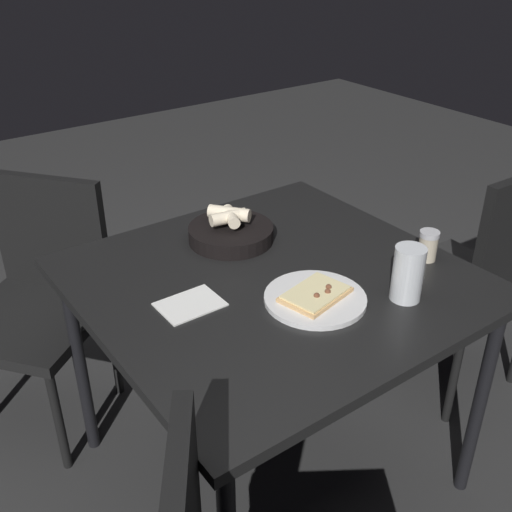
{
  "coord_description": "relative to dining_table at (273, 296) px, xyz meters",
  "views": [
    {
      "loc": [
        -0.88,
        -1.13,
        1.6
      ],
      "look_at": [
        0.01,
        0.1,
        0.75
      ],
      "focal_mm": 42.41,
      "sensor_mm": 36.0,
      "label": 1
    }
  ],
  "objects": [
    {
      "name": "dining_table",
      "position": [
        0.0,
        0.0,
        0.0
      ],
      "size": [
        1.01,
        0.98,
        0.74
      ],
      "color": "black",
      "rests_on": "ground"
    },
    {
      "name": "napkin",
      "position": [
        -0.26,
        0.01,
        0.07
      ],
      "size": [
        0.16,
        0.12,
        0.0
      ],
      "color": "white",
      "rests_on": "dining_table"
    },
    {
      "name": "pizza_plate",
      "position": [
        0.01,
        -0.16,
        0.07
      ],
      "size": [
        0.27,
        0.27,
        0.04
      ],
      "color": "silver",
      "rests_on": "dining_table"
    },
    {
      "name": "beer_glass",
      "position": [
        0.21,
        -0.29,
        0.13
      ],
      "size": [
        0.08,
        0.08,
        0.15
      ],
      "color": "silver",
      "rests_on": "dining_table"
    },
    {
      "name": "pepper_shaker",
      "position": [
        0.42,
        -0.18,
        0.1
      ],
      "size": [
        0.06,
        0.06,
        0.09
      ],
      "color": "#BFB299",
      "rests_on": "dining_table"
    },
    {
      "name": "chair_far",
      "position": [
        0.84,
        -0.11,
        -0.15
      ],
      "size": [
        0.45,
        0.45,
        0.92
      ],
      "color": "black",
      "rests_on": "ground"
    },
    {
      "name": "bread_basket",
      "position": [
        0.03,
        0.25,
        0.1
      ],
      "size": [
        0.26,
        0.26,
        0.1
      ],
      "color": "black",
      "rests_on": "dining_table"
    },
    {
      "name": "ground",
      "position": [
        0.0,
        0.0,
        -0.67
      ],
      "size": [
        8.0,
        8.0,
        0.0
      ],
      "primitive_type": "plane",
      "color": "#2D2D2D"
    },
    {
      "name": "chair_spare",
      "position": [
        -0.46,
        0.71,
        -0.18
      ],
      "size": [
        0.62,
        0.62,
        0.87
      ],
      "color": "black",
      "rests_on": "ground"
    }
  ]
}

